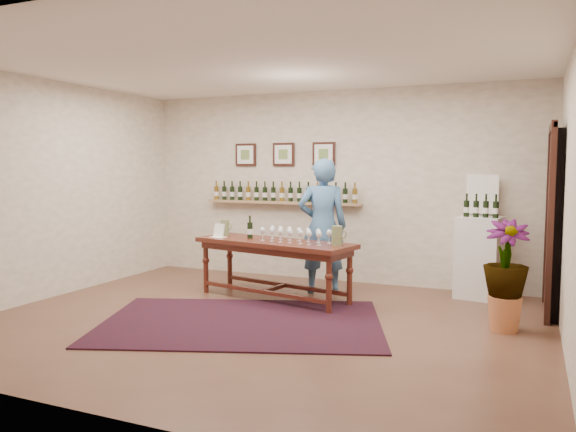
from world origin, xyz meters
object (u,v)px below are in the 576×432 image
at_px(tasting_table, 274,249).
at_px(person, 322,226).
at_px(potted_plant, 506,275).
at_px(display_pedestal, 479,257).

xyz_separation_m(tasting_table, person, (0.44, 0.58, 0.26)).
relative_size(tasting_table, potted_plant, 2.23).
bearing_deg(tasting_table, display_pedestal, 37.17).
bearing_deg(person, tasting_table, 31.14).
height_order(tasting_table, display_pedestal, display_pedestal).
xyz_separation_m(display_pedestal, potted_plant, (0.38, -1.48, 0.06)).
distance_m(potted_plant, person, 2.53).
xyz_separation_m(display_pedestal, person, (-1.95, -0.55, 0.37)).
relative_size(tasting_table, person, 1.23).
height_order(display_pedestal, potted_plant, display_pedestal).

